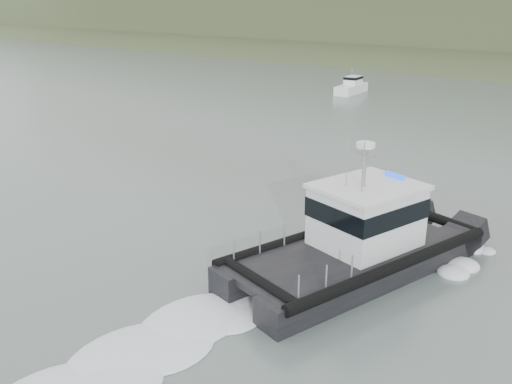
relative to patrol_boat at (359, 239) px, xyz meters
The scene contains 3 objects.
ground 11.05m from the patrol_boat, 112.94° to the right, with size 400.00×400.00×0.00m, color #556561.
patrol_boat is the anchor object (origin of this frame).
motorboat 46.76m from the patrol_boat, 119.88° to the left, with size 2.40×5.79×3.10m.
Camera 1 is at (14.49, -9.59, 11.01)m, focal length 40.00 mm.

